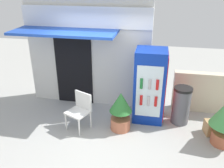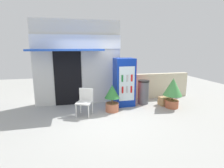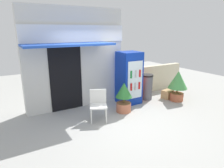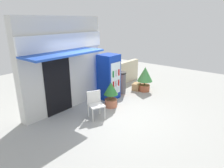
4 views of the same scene
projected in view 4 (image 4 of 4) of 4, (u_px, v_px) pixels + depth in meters
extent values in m
plane|color=#A3A39E|center=(112.00, 115.00, 6.56)|extent=(16.00, 16.00, 0.00)
cube|color=silver|center=(63.00, 65.00, 6.68)|extent=(3.25, 0.34, 3.16)
cube|color=white|center=(65.00, 42.00, 6.31)|extent=(3.25, 0.08, 0.50)
cube|color=#1E47B2|center=(65.00, 53.00, 5.85)|extent=(2.46, 0.96, 0.06)
cube|color=black|center=(58.00, 84.00, 6.46)|extent=(1.00, 0.03, 2.04)
cube|color=#0C2D9E|center=(109.00, 77.00, 7.73)|extent=(0.71, 0.67, 1.78)
cube|color=silver|center=(116.00, 78.00, 7.53)|extent=(0.57, 0.02, 1.25)
cube|color=red|center=(114.00, 75.00, 8.01)|extent=(0.02, 0.60, 1.60)
cylinder|color=red|center=(113.00, 85.00, 7.46)|extent=(0.06, 0.06, 0.24)
cylinder|color=#B2B2B7|center=(116.00, 84.00, 7.59)|extent=(0.06, 0.06, 0.24)
cylinder|color=red|center=(119.00, 83.00, 7.71)|extent=(0.06, 0.06, 0.24)
cylinder|color=#196B2D|center=(113.00, 74.00, 7.32)|extent=(0.06, 0.06, 0.24)
cylinder|color=#B2B2B7|center=(116.00, 73.00, 7.46)|extent=(0.06, 0.06, 0.24)
cylinder|color=red|center=(119.00, 72.00, 7.58)|extent=(0.06, 0.06, 0.24)
cylinder|color=silver|center=(93.00, 116.00, 6.08)|extent=(0.04, 0.04, 0.41)
cylinder|color=silver|center=(105.00, 113.00, 6.26)|extent=(0.04, 0.04, 0.41)
cylinder|color=silver|center=(88.00, 111.00, 6.42)|extent=(0.04, 0.04, 0.41)
cylinder|color=silver|center=(100.00, 108.00, 6.60)|extent=(0.04, 0.04, 0.41)
cube|color=silver|center=(96.00, 105.00, 6.27)|extent=(0.61, 0.60, 0.04)
cube|color=silver|center=(94.00, 97.00, 6.37)|extent=(0.44, 0.23, 0.40)
cylinder|color=#BC6B4C|center=(111.00, 103.00, 7.18)|extent=(0.46, 0.46, 0.29)
cylinder|color=brown|center=(111.00, 97.00, 7.10)|extent=(0.05, 0.05, 0.19)
cone|color=#2D7533|center=(111.00, 88.00, 7.00)|extent=(0.51, 0.51, 0.46)
cylinder|color=#AD5B3D|center=(144.00, 88.00, 8.74)|extent=(0.47, 0.47, 0.28)
cylinder|color=brown|center=(145.00, 83.00, 8.67)|extent=(0.05, 0.05, 0.18)
cone|color=#47994C|center=(145.00, 74.00, 8.54)|extent=(0.67, 0.67, 0.62)
cylinder|color=#595960|center=(121.00, 83.00, 8.43)|extent=(0.41, 0.41, 0.87)
cylinder|color=black|center=(121.00, 73.00, 8.28)|extent=(0.43, 0.43, 0.06)
cube|color=beige|center=(122.00, 73.00, 9.61)|extent=(2.51, 0.22, 1.06)
cube|color=tan|center=(136.00, 87.00, 8.85)|extent=(0.44, 0.37, 0.31)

